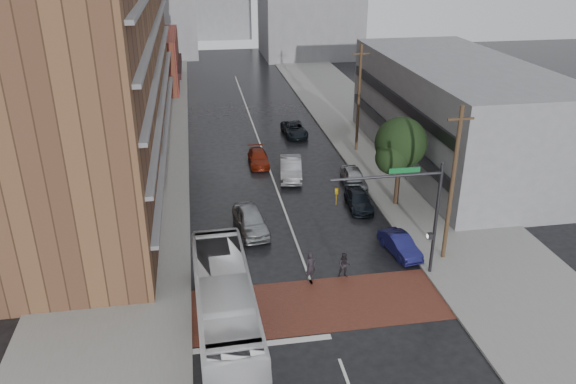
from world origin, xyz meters
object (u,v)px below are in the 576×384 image
object	(u,v)px
pedestrian_a	(311,266)
car_travel_c	(258,158)
suv_travel	(294,129)
car_parked_far	(354,178)
car_parked_mid	(359,200)
transit_bus	(225,306)
car_travel_a	(251,220)
car_travel_b	(291,168)
car_parked_near	(400,245)
pedestrian_b	(344,265)

from	to	relation	value
pedestrian_a	car_travel_c	xyz separation A→B (m)	(-0.82, 19.12, -0.31)
suv_travel	car_parked_far	size ratio (longest dim) A/B	1.10
car_parked_mid	transit_bus	bearing A→B (deg)	-125.59
pedestrian_a	car_parked_mid	bearing A→B (deg)	35.83
car_travel_c	car_parked_mid	xyz separation A→B (m)	(6.39, -10.03, -0.01)
car_travel_a	car_travel_b	distance (m)	9.97
car_travel_c	transit_bus	bearing A→B (deg)	-100.12
transit_bus	car_travel_a	distance (m)	11.11
pedestrian_a	car_travel_a	bearing A→B (deg)	90.41
car_travel_a	car_travel_c	distance (m)	12.61
car_travel_a	car_parked_near	distance (m)	10.22
pedestrian_a	car_travel_a	distance (m)	7.25
suv_travel	transit_bus	bearing A→B (deg)	-108.30
car_parked_near	suv_travel	bearing A→B (deg)	86.38
car_travel_b	car_parked_far	bearing A→B (deg)	-20.50
suv_travel	car_parked_near	world-z (taller)	suv_travel
pedestrian_b	car_parked_near	size ratio (longest dim) A/B	0.42
transit_bus	car_parked_near	xyz separation A→B (m)	(11.54, 6.22, -1.05)
suv_travel	car_parked_mid	world-z (taller)	suv_travel
car_parked_near	car_parked_far	distance (m)	10.92
car_travel_b	car_travel_c	world-z (taller)	car_travel_b
pedestrian_b	car_travel_a	world-z (taller)	car_travel_a
pedestrian_b	suv_travel	world-z (taller)	pedestrian_b
pedestrian_b	car_travel_c	xyz separation A→B (m)	(-2.88, 19.12, -0.19)
transit_bus	car_parked_far	bearing A→B (deg)	54.55
car_travel_a	car_parked_mid	world-z (taller)	car_travel_a
pedestrian_b	car_parked_near	xyz separation A→B (m)	(4.23, 2.08, -0.17)
transit_bus	car_travel_c	distance (m)	23.71
car_travel_c	car_parked_near	bearing A→B (deg)	-66.69
transit_bus	suv_travel	xyz separation A→B (m)	(9.05, 30.71, -1.02)
car_travel_a	suv_travel	size ratio (longest dim) A/B	1.03
suv_travel	pedestrian_a	bearing A→B (deg)	-100.00
car_travel_b	suv_travel	distance (m)	11.17
car_travel_a	car_parked_mid	bearing A→B (deg)	9.34
car_travel_b	car_parked_mid	bearing A→B (deg)	-49.78
car_parked_near	car_parked_mid	distance (m)	7.05
pedestrian_b	car_travel_b	world-z (taller)	car_travel_b
pedestrian_a	car_parked_mid	size ratio (longest dim) A/B	0.44
pedestrian_b	car_travel_a	bearing A→B (deg)	141.82
car_travel_a	suv_travel	xyz separation A→B (m)	(6.64, 19.90, -0.17)
car_parked_far	car_parked_mid	bearing A→B (deg)	-96.98
car_parked_near	car_parked_mid	world-z (taller)	car_parked_near
pedestrian_b	car_travel_b	bearing A→B (deg)	107.48
car_parked_near	car_travel_b	bearing A→B (deg)	99.92
pedestrian_a	car_parked_near	bearing A→B (deg)	-4.39
transit_bus	car_travel_c	size ratio (longest dim) A/B	2.85
car_parked_mid	suv_travel	bearing A→B (deg)	99.50
pedestrian_a	car_travel_a	world-z (taller)	pedestrian_a
pedestrian_a	car_parked_near	size ratio (longest dim) A/B	0.48
car_travel_b	car_travel_c	xyz separation A→B (m)	(-2.34, 3.49, -0.22)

